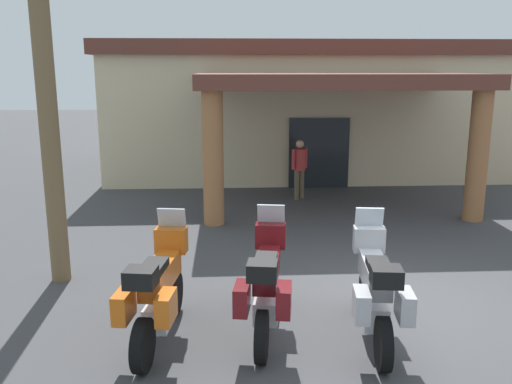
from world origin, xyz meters
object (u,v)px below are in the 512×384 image
motel_building (305,106)px  motorcycle_silver (376,290)px  motorcycle_maroon (266,285)px  pedestrian (299,165)px  motorcycle_orange (158,292)px

motel_building → motorcycle_silver: (-0.50, -12.61, -1.52)m
motorcycle_maroon → motorcycle_silver: (1.43, -0.22, 0.00)m
motorcycle_silver → pedestrian: size_ratio=1.35×
motorcycle_orange → motorcycle_silver: bearing=-84.1°
motorcycle_orange → pedestrian: (2.69, 7.99, 0.25)m
motel_building → pedestrian: (-0.65, -4.59, -1.28)m
motorcycle_maroon → motorcycle_silver: 1.44m
motorcycle_orange → motorcycle_maroon: same height
pedestrian → motorcycle_silver: bearing=146.8°
pedestrian → motel_building: bearing=-42.4°
motorcycle_orange → pedestrian: bearing=-11.9°
motorcycle_silver → pedestrian: pedestrian is taller
motel_building → motorcycle_silver: 12.72m
motorcycle_maroon → pedestrian: size_ratio=1.35×
motorcycle_orange → pedestrian: size_ratio=1.35×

